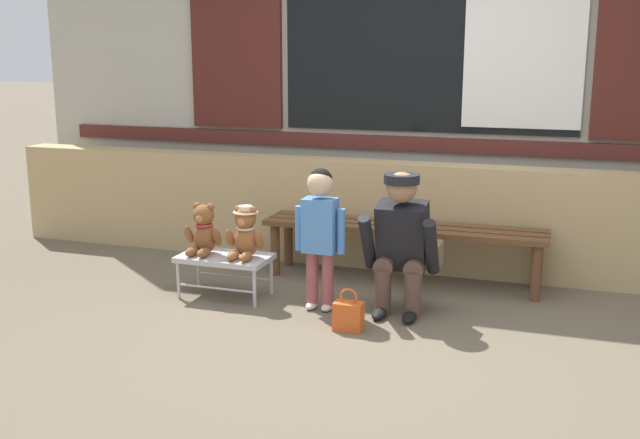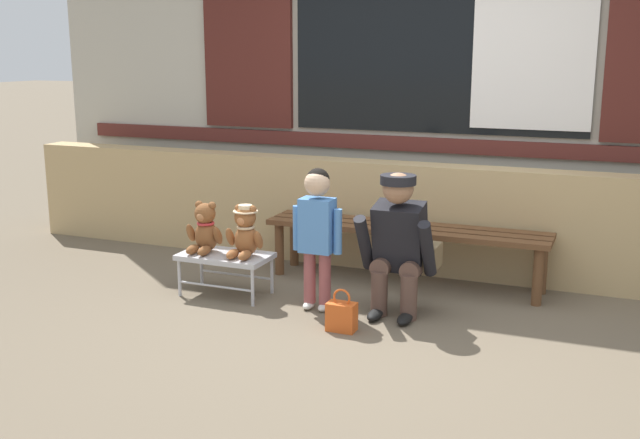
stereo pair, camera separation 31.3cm
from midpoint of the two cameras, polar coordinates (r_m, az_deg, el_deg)
ground_plane at (r=4.77m, az=4.70°, el=-8.36°), size 60.00×60.00×0.00m
brick_low_wall at (r=5.97m, az=8.94°, el=0.10°), size 7.12×0.25×0.85m
shop_facade at (r=6.33m, az=10.55°, el=13.65°), size 7.26×0.26×3.67m
wooden_bench_long at (r=5.63m, az=8.09°, el=-1.16°), size 2.10×0.40×0.44m
small_display_bench at (r=5.37m, az=-5.49°, el=-2.95°), size 0.64×0.36×0.30m
teddy_bear_plain at (r=5.40m, az=-7.03°, el=-0.75°), size 0.28×0.26×0.36m
teddy_bear_with_hat at (r=5.25m, az=-3.98°, el=-0.96°), size 0.28×0.27×0.36m
child_standing at (r=4.97m, az=1.60°, el=-0.31°), size 0.35×0.18×0.96m
adult_crouching at (r=4.95m, az=7.86°, el=-1.80°), size 0.50×0.49×0.95m
handbag_on_ground at (r=4.73m, az=3.55°, el=-7.28°), size 0.18×0.11×0.27m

